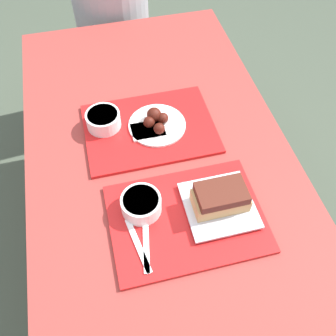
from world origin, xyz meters
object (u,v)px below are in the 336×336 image
Objects in this scene: brisket_sandwich_plate at (220,201)px; person_seated_across at (110,0)px; bowl_coleslaw_far at (103,119)px; wings_plate_far at (156,122)px; bowl_coleslaw_near at (141,204)px; tray_near at (187,218)px; tray_far at (150,129)px.

brisket_sandwich_plate is 1.25m from person_seated_across.
bowl_coleslaw_far is 0.18m from wings_plate_far.
brisket_sandwich_plate is 0.37m from wings_plate_far.
bowl_coleslaw_near is 0.22m from brisket_sandwich_plate.
wings_plate_far is at bearing 106.28° from brisket_sandwich_plate.
tray_near is 3.79× the size of bowl_coleslaw_near.
tray_near is 0.45m from bowl_coleslaw_far.
brisket_sandwich_plate reaches higher than tray_far.
bowl_coleslaw_far is at bearing 99.45° from bowl_coleslaw_near.
bowl_coleslaw_near is 0.58× the size of brisket_sandwich_plate.
wings_plate_far is at bearing 90.81° from tray_near.
tray_far is 0.89m from person_seated_across.
tray_near is 0.11m from brisket_sandwich_plate.
wings_plate_far is at bearing 69.83° from bowl_coleslaw_near.
tray_far is at bearing -175.55° from wings_plate_far.
bowl_coleslaw_far is at bearing -99.54° from person_seated_across.
person_seated_across is (-0.14, 1.24, -0.06)m from brisket_sandwich_plate.
bowl_coleslaw_far reaches higher than tray_near.
tray_far is at bearing 73.83° from bowl_coleslaw_near.
tray_near and tray_far have the same top height.
wings_plate_far reaches higher than bowl_coleslaw_far.
person_seated_across is at bearing 91.67° from tray_near.
bowl_coleslaw_far is at bearing 113.42° from tray_near.
bowl_coleslaw_far is 0.59× the size of wings_plate_far.
brisket_sandwich_plate is at bearing 5.59° from tray_near.
person_seated_across is (0.14, 0.84, -0.06)m from bowl_coleslaw_far.
tray_far is 2.24× the size of wings_plate_far.
bowl_coleslaw_far is 0.85m from person_seated_across.
brisket_sandwich_plate is (0.10, 0.01, 0.04)m from tray_near.
brisket_sandwich_plate is 0.49m from bowl_coleslaw_far.
wings_plate_far is 0.30× the size of person_seated_across.
wings_plate_far is (-0.01, 0.37, 0.02)m from tray_near.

